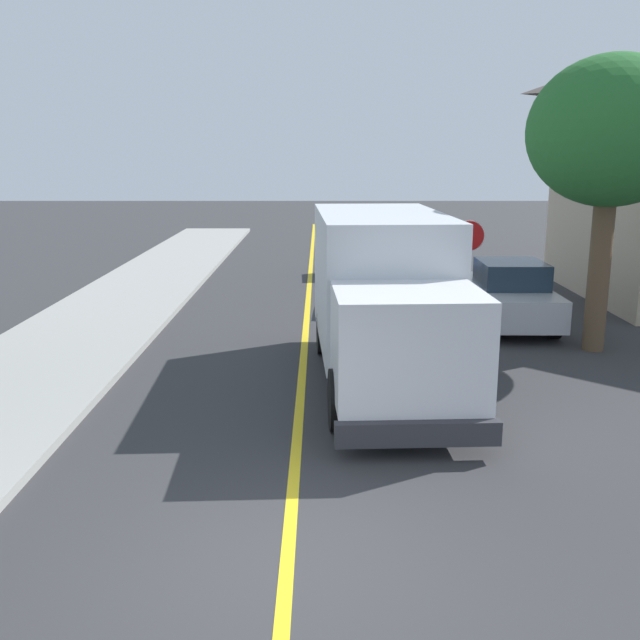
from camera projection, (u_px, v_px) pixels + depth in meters
ground_plane at (284, 568)px, 7.77m from camera, size 120.00×120.00×0.00m
centre_line_yellow at (302, 336)px, 17.51m from camera, size 0.16×56.00×0.01m
box_truck at (381, 291)px, 13.80m from camera, size 2.73×7.28×3.20m
parked_car_near at (395, 281)px, 20.56m from camera, size 1.98×4.47×1.67m
parked_car_mid at (367, 253)px, 26.18m from camera, size 1.95×4.46×1.67m
parked_van_across at (506, 295)px, 18.54m from camera, size 1.85×4.42×1.67m
stop_sign at (465, 251)px, 18.73m from camera, size 0.80×0.10×2.65m
street_tree_far_side at (608, 134)px, 15.30m from camera, size 3.53×3.53×6.37m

